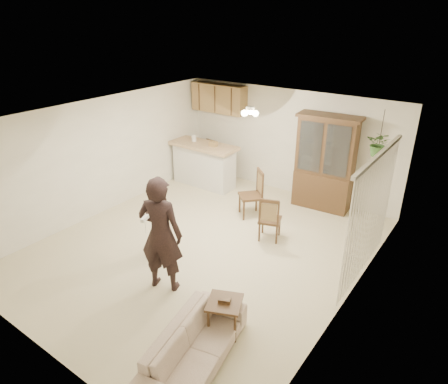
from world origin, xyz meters
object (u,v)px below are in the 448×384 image
Objects in this scene: adult at (161,238)px; chair_hutch_right at (270,227)px; chair_bar at (207,169)px; chair_hutch_left at (250,203)px; child at (161,219)px; china_hutch at (325,164)px; sofa at (194,340)px; side_table at (225,316)px.

chair_hutch_right is (0.64, 2.31, -0.64)m from adult.
chair_bar reaches higher than chair_hutch_right.
chair_bar is 3.28m from chair_hutch_right.
adult is at bearing -43.36° from chair_hutch_left.
chair_bar is (-1.44, 3.19, -0.38)m from child.
china_hutch is 2.30× the size of chair_hutch_right.
sofa is 6.05m from chair_bar.
chair_hutch_right is at bearing -21.01° from chair_bar.
china_hutch reaches higher than side_table.
side_table is 3.52m from chair_hutch_left.
chair_bar is 1.01× the size of chair_hutch_left.
side_table is at bearing 86.98° from chair_hutch_right.
child is (-0.76, 0.76, -0.22)m from adult.
chair_bar is at bearing -80.17° from adult.
adult reaches higher than chair_hutch_left.
china_hutch reaches higher than adult.
adult is 0.85× the size of china_hutch.
child is 2.13m from chair_hutch_right.
china_hutch is (-0.51, 5.14, 0.68)m from sofa.
chair_hutch_right is (-0.74, 2.55, -0.00)m from side_table.
side_table is at bearing -40.49° from chair_bar.
china_hutch is 2.03× the size of chair_hutch_left.
adult is 1.71× the size of chair_bar.
adult reaches higher than sofa.
china_hutch is at bearing -5.34° from sofa.
side_table is at bearing -88.02° from china_hutch.
adult is at bearing 55.17° from chair_hutch_right.
china_hutch reaches higher than chair_hutch_right.
adult is 1.95× the size of chair_hutch_right.
chair_bar reaches higher than sofa.
adult is 2.98× the size of side_table.
child is (-2.16, 1.67, 0.31)m from sofa.
child reaches higher than sofa.
child is at bearing 155.08° from side_table.
adult reaches higher than chair_bar.
child is at bearing 28.60° from chair_hutch_right.
adult is 1.72× the size of chair_hutch_left.
sofa is 1.04× the size of adult.
china_hutch is 3.51× the size of side_table.
chair_hutch_left is at bearing -105.63° from adult.
china_hutch is 2.01× the size of chair_bar.
child is at bearing 41.31° from sofa.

